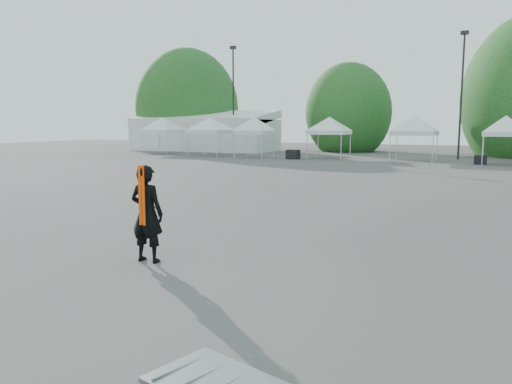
% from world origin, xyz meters
% --- Properties ---
extents(ground, '(120.00, 120.00, 0.00)m').
position_xyz_m(ground, '(0.00, 0.00, 0.00)').
color(ground, '#474442').
rests_on(ground, ground).
extents(marquee, '(15.00, 6.25, 4.23)m').
position_xyz_m(marquee, '(-22.00, 35.00, 1.97)').
color(marquee, white).
rests_on(marquee, ground).
extents(light_pole_west, '(0.60, 0.25, 10.30)m').
position_xyz_m(light_pole_west, '(-18.00, 34.00, 5.77)').
color(light_pole_west, black).
rests_on(light_pole_west, ground).
extents(light_pole_east, '(0.60, 0.25, 9.80)m').
position_xyz_m(light_pole_east, '(3.00, 32.00, 5.52)').
color(light_pole_east, black).
rests_on(light_pole_east, ground).
extents(tree_far_w, '(4.80, 4.80, 7.30)m').
position_xyz_m(tree_far_w, '(-26.00, 38.00, 4.54)').
color(tree_far_w, '#382314').
rests_on(tree_far_w, ground).
extents(tree_mid_w, '(4.16, 4.16, 6.33)m').
position_xyz_m(tree_mid_w, '(-8.00, 40.00, 3.93)').
color(tree_mid_w, '#382314').
rests_on(tree_mid_w, ground).
extents(tent_a, '(4.20, 4.20, 3.88)m').
position_xyz_m(tent_a, '(-22.39, 28.21, 3.06)').
color(tent_a, silver).
rests_on(tent_a, ground).
extents(tent_b, '(4.41, 4.41, 3.88)m').
position_xyz_m(tent_b, '(-17.03, 27.81, 3.06)').
color(tent_b, silver).
rests_on(tent_b, ground).
extents(tent_c, '(3.74, 3.74, 3.88)m').
position_xyz_m(tent_c, '(-12.40, 27.06, 3.06)').
color(tent_c, silver).
rests_on(tent_c, ground).
extents(tent_d, '(4.19, 4.19, 3.88)m').
position_xyz_m(tent_d, '(-6.54, 28.76, 3.06)').
color(tent_d, silver).
rests_on(tent_d, ground).
extents(tent_e, '(4.45, 4.45, 3.88)m').
position_xyz_m(tent_e, '(0.15, 28.06, 3.06)').
color(tent_e, silver).
rests_on(tent_e, ground).
extents(tent_f, '(3.96, 3.96, 3.88)m').
position_xyz_m(tent_f, '(6.11, 27.43, 3.06)').
color(tent_f, silver).
rests_on(tent_f, ground).
extents(man, '(0.73, 0.50, 1.94)m').
position_xyz_m(man, '(-0.78, -2.38, 0.97)').
color(man, black).
rests_on(man, ground).
extents(crate_west, '(1.04, 0.86, 0.74)m').
position_xyz_m(crate_west, '(-8.83, 26.65, 0.37)').
color(crate_west, black).
rests_on(crate_west, ground).
extents(crate_mid, '(0.82, 0.64, 0.62)m').
position_xyz_m(crate_mid, '(4.71, 27.23, 0.31)').
color(crate_mid, black).
rests_on(crate_mid, ground).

